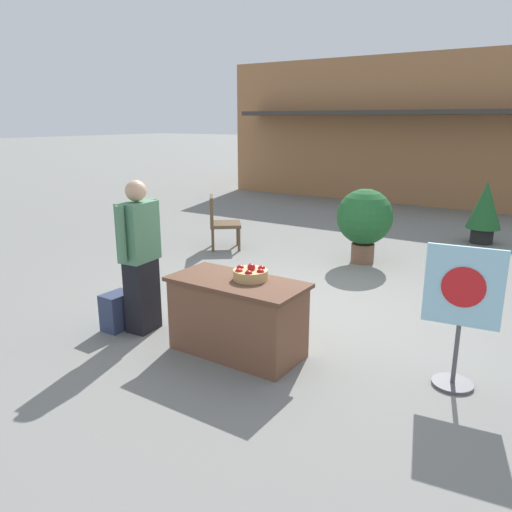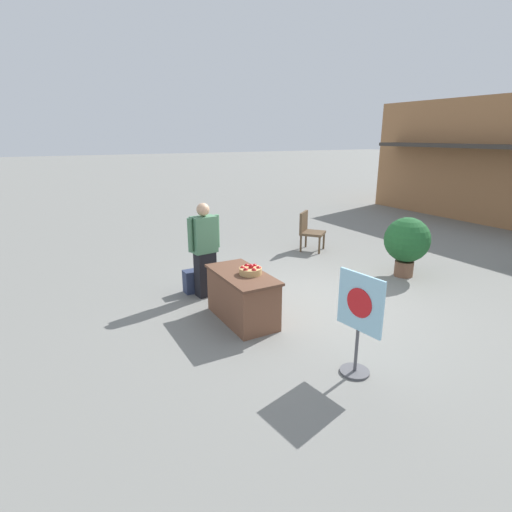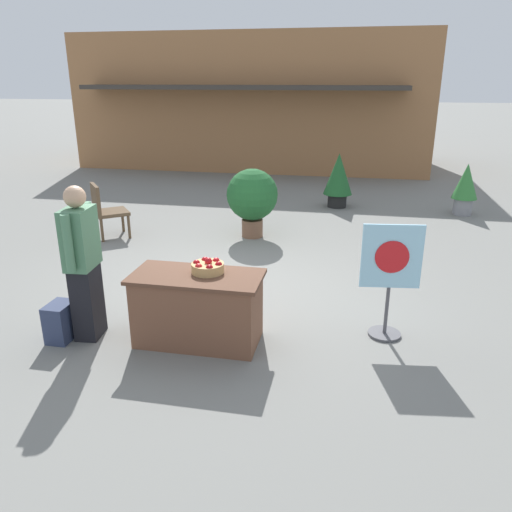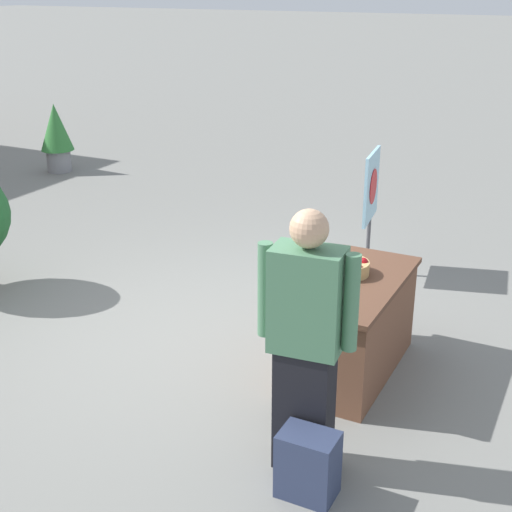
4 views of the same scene
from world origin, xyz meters
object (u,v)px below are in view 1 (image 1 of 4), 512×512
(backpack, at_px, (118,311))
(patio_chair, at_px, (220,220))
(potted_plant_far_left, at_px, (485,209))
(potted_plant_near_right, at_px, (364,219))
(poster_board, at_px, (461,311))
(display_table, at_px, (237,317))
(person_visitor, at_px, (140,256))
(apple_basket, at_px, (250,274))

(backpack, height_order, patio_chair, patio_chair)
(backpack, height_order, potted_plant_far_left, potted_plant_far_left)
(potted_plant_near_right, bearing_deg, poster_board, -56.59)
(display_table, relative_size, backpack, 3.28)
(person_visitor, bearing_deg, backpack, -157.46)
(display_table, height_order, backpack, display_table)
(poster_board, bearing_deg, apple_basket, -84.66)
(person_visitor, height_order, patio_chair, person_visitor)
(apple_basket, height_order, person_visitor, person_visitor)
(display_table, distance_m, potted_plant_far_left, 6.50)
(backpack, distance_m, poster_board, 3.58)
(patio_chair, height_order, potted_plant_near_right, potted_plant_near_right)
(person_visitor, distance_m, potted_plant_near_right, 4.10)
(person_visitor, height_order, potted_plant_far_left, person_visitor)
(person_visitor, distance_m, backpack, 0.72)
(display_table, height_order, potted_plant_near_right, potted_plant_near_right)
(backpack, bearing_deg, apple_basket, 12.82)
(potted_plant_near_right, bearing_deg, person_visitor, -104.18)
(display_table, bearing_deg, person_visitor, -174.31)
(patio_chair, xyz_separation_m, potted_plant_near_right, (2.54, 0.56, 0.20))
(patio_chair, relative_size, potted_plant_far_left, 0.82)
(potted_plant_near_right, xyz_separation_m, potted_plant_far_left, (1.40, 2.54, -0.07))
(person_visitor, xyz_separation_m, backpack, (-0.26, -0.14, -0.65))
(potted_plant_far_left, bearing_deg, person_visitor, -110.25)
(display_table, distance_m, potted_plant_near_right, 3.87)
(poster_board, bearing_deg, potted_plant_near_right, -154.00)
(potted_plant_near_right, bearing_deg, backpack, -107.12)
(backpack, height_order, poster_board, poster_board)
(backpack, xyz_separation_m, potted_plant_near_right, (1.27, 4.11, 0.53))
(poster_board, relative_size, patio_chair, 1.32)
(apple_basket, distance_m, person_visitor, 1.33)
(backpack, relative_size, potted_plant_near_right, 0.34)
(apple_basket, bearing_deg, potted_plant_far_left, 80.14)
(poster_board, height_order, potted_plant_near_right, poster_board)
(potted_plant_near_right, relative_size, potted_plant_far_left, 1.03)
(patio_chair, relative_size, potted_plant_near_right, 0.79)
(patio_chair, bearing_deg, poster_board, -68.91)
(patio_chair, bearing_deg, potted_plant_far_left, -0.45)
(apple_basket, distance_m, poster_board, 1.94)
(apple_basket, xyz_separation_m, poster_board, (1.89, 0.43, -0.12))
(potted_plant_near_right, bearing_deg, display_table, -86.90)
(display_table, bearing_deg, backpack, -169.92)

